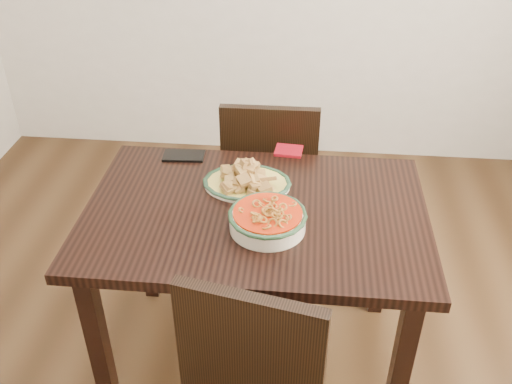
# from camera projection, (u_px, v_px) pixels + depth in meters

# --- Properties ---
(floor) EXTENTS (3.50, 3.50, 0.00)m
(floor) POSITION_uv_depth(u_px,v_px,m) (238.00, 351.00, 2.41)
(floor) COLOR #342110
(floor) RESTS_ON ground
(dining_table) EXTENTS (1.19, 0.80, 0.75)m
(dining_table) POSITION_uv_depth(u_px,v_px,m) (255.00, 232.00, 2.04)
(dining_table) COLOR black
(dining_table) RESTS_ON ground
(chair_far) EXTENTS (0.42, 0.42, 0.89)m
(chair_far) POSITION_uv_depth(u_px,v_px,m) (270.00, 174.00, 2.65)
(chair_far) COLOR black
(chair_far) RESTS_ON ground
(fish_plate) EXTENTS (0.32, 0.25, 0.11)m
(fish_plate) POSITION_uv_depth(u_px,v_px,m) (247.00, 176.00, 2.09)
(fish_plate) COLOR white
(fish_plate) RESTS_ON dining_table
(noodle_bowl) EXTENTS (0.26, 0.26, 0.08)m
(noodle_bowl) POSITION_uv_depth(u_px,v_px,m) (268.00, 218.00, 1.87)
(noodle_bowl) COLOR beige
(noodle_bowl) RESTS_ON dining_table
(smartphone) EXTENTS (0.17, 0.10, 0.01)m
(smartphone) POSITION_uv_depth(u_px,v_px,m) (184.00, 156.00, 2.28)
(smartphone) COLOR black
(smartphone) RESTS_ON dining_table
(napkin) EXTENTS (0.12, 0.10, 0.01)m
(napkin) POSITION_uv_depth(u_px,v_px,m) (289.00, 151.00, 2.31)
(napkin) COLOR maroon
(napkin) RESTS_ON dining_table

